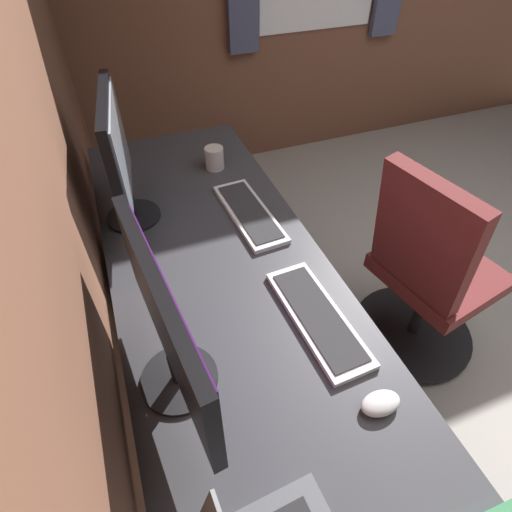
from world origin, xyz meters
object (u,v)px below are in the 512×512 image
(monitor_primary, at_px, (167,326))
(keyboard_main, at_px, (318,317))
(drawer_pedestal, at_px, (206,301))
(coffee_mug, at_px, (214,158))
(monitor_secondary, at_px, (119,155))
(keyboard_spare, at_px, (249,213))
(mouse_main, at_px, (381,403))
(office_chair, at_px, (426,280))

(monitor_primary, distance_m, keyboard_main, 0.48)
(drawer_pedestal, bearing_deg, keyboard_main, -155.29)
(coffee_mug, bearing_deg, monitor_primary, 158.31)
(drawer_pedestal, relative_size, keyboard_main, 1.63)
(monitor_secondary, bearing_deg, keyboard_spare, -109.38)
(drawer_pedestal, distance_m, monitor_secondary, 0.70)
(keyboard_main, bearing_deg, monitor_primary, 96.52)
(monitor_secondary, bearing_deg, keyboard_main, -147.79)
(keyboard_main, xyz_separation_m, mouse_main, (-0.29, -0.02, 0.01))
(monitor_primary, bearing_deg, coffee_mug, -21.69)
(monitor_primary, xyz_separation_m, keyboard_spare, (0.58, -0.40, -0.22))
(coffee_mug, height_order, office_chair, office_chair)
(monitor_primary, relative_size, monitor_secondary, 1.24)
(mouse_main, relative_size, office_chair, 0.11)
(monitor_secondary, distance_m, office_chair, 1.28)
(office_chair, bearing_deg, monitor_primary, 102.96)
(mouse_main, distance_m, coffee_mug, 1.20)
(drawer_pedestal, distance_m, keyboard_spare, 0.45)
(keyboard_main, bearing_deg, monitor_secondary, 32.21)
(mouse_main, xyz_separation_m, office_chair, (0.49, -0.61, -0.29))
(coffee_mug, bearing_deg, monitor_secondary, 120.62)
(drawer_pedestal, height_order, mouse_main, mouse_main)
(monitor_primary, relative_size, coffee_mug, 4.76)
(monitor_primary, bearing_deg, monitor_secondary, 0.50)
(monitor_secondary, distance_m, keyboard_main, 0.84)
(keyboard_spare, xyz_separation_m, coffee_mug, (0.37, 0.02, 0.04))
(drawer_pedestal, relative_size, monitor_primary, 1.21)
(monitor_secondary, bearing_deg, drawer_pedestal, -131.90)
(keyboard_spare, bearing_deg, monitor_secondary, 70.62)
(keyboard_main, height_order, keyboard_spare, same)
(monitor_secondary, relative_size, office_chair, 0.48)
(drawer_pedestal, height_order, monitor_secondary, monitor_secondary)
(keyboard_main, xyz_separation_m, coffee_mug, (0.91, 0.04, 0.04))
(monitor_primary, relative_size, office_chair, 0.59)
(monitor_primary, distance_m, monitor_secondary, 0.73)
(office_chair, bearing_deg, keyboard_main, 107.06)
(keyboard_spare, bearing_deg, keyboard_main, -178.23)
(mouse_main, bearing_deg, keyboard_main, 3.93)
(mouse_main, bearing_deg, monitor_primary, 60.80)
(drawer_pedestal, relative_size, coffee_mug, 5.75)
(monitor_secondary, height_order, mouse_main, monitor_secondary)
(keyboard_main, relative_size, coffee_mug, 3.52)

